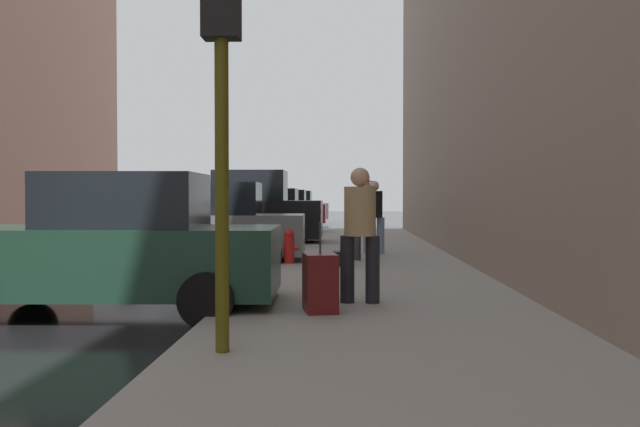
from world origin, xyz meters
The scene contains 14 objects.
sidewalk centered at (6.00, 0.00, 0.07)m, with size 4.00×40.00×0.15m, color gray.
parked_dark_green_sedan centered at (2.65, -0.85, 0.85)m, with size 4.25×2.15×1.79m.
parked_gray_coupe centered at (2.65, 5.32, 0.85)m, with size 4.26×2.17×1.79m.
parked_black_suv centered at (2.65, 11.13, 1.03)m, with size 4.60×2.06×2.25m.
parked_blue_sedan centered at (2.65, 17.42, 0.85)m, with size 4.23×2.12×1.79m.
parked_red_hatchback centered at (2.65, 23.27, 0.85)m, with size 4.20×2.07×1.79m.
parked_silver_sedan centered at (2.65, 29.23, 0.85)m, with size 4.22×2.11×1.79m.
fire_hydrant centered at (4.45, 4.49, 0.50)m, with size 0.42×0.22×0.70m.
traffic_light centered at (4.50, -3.62, 2.76)m, with size 0.32×0.32×3.60m.
pedestrian_in_tan_coat centered at (5.75, -0.75, 1.10)m, with size 0.51×0.43×1.71m.
pedestrian_with_beanie centered at (5.98, 5.23, 1.14)m, with size 0.53×0.49×1.78m.
pedestrian_in_jeans centered at (6.25, 6.94, 1.10)m, with size 0.52×0.44×1.71m.
rolling_suitcase centered at (5.27, -1.44, 0.49)m, with size 0.45×0.61×1.04m.
duffel_bag centered at (5.50, 3.99, 0.29)m, with size 0.32×0.44×0.28m.
Camera 1 is at (5.55, -9.74, 1.50)m, focal length 40.00 mm.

